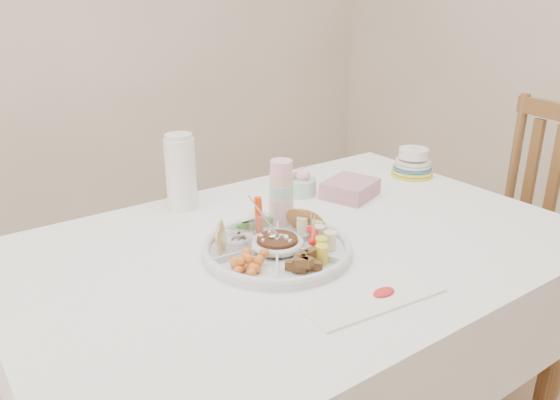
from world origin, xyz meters
TOP-DOWN VIEW (x-y plane):
  - dining_table at (0.00, 0.00)m, footprint 1.52×1.02m
  - chair at (0.88, -0.10)m, footprint 0.49×0.49m
  - party_tray at (-0.09, -0.02)m, footprint 0.42×0.42m
  - bean_dip at (-0.09, -0.02)m, footprint 0.11×0.11m
  - tortillas at (0.03, 0.03)m, footprint 0.12×0.12m
  - carrot_cucumber at (-0.08, 0.11)m, footprint 0.13×0.13m
  - pita_raisins at (-0.20, 0.05)m, footprint 0.13×0.13m
  - cherries at (-0.21, -0.08)m, footprint 0.12×0.12m
  - granola_chunks at (-0.11, -0.15)m, footprint 0.10×0.10m
  - banana_tomato at (0.01, -0.10)m, footprint 0.11×0.11m
  - cup_stack at (0.01, 0.11)m, footprint 0.08×0.08m
  - thermos at (-0.15, 0.41)m, footprint 0.11×0.11m
  - flower_bowl at (0.22, 0.29)m, footprint 0.12×0.12m
  - napkin_stack at (0.34, 0.18)m, footprint 0.20×0.19m
  - plate_stack at (0.67, 0.20)m, footprint 0.17×0.17m
  - placemat at (-0.05, -0.33)m, footprint 0.34×0.14m

SIDE VIEW (x-z plane):
  - dining_table at x=0.00m, z-range 0.00..0.76m
  - chair at x=0.88m, z-range 0.00..1.04m
  - placemat at x=-0.05m, z-range 0.76..0.76m
  - party_tray at x=-0.09m, z-range 0.76..0.80m
  - napkin_stack at x=0.34m, z-range 0.76..0.81m
  - bean_dip at x=-0.09m, z-range 0.77..0.81m
  - cherries at x=-0.21m, z-range 0.77..0.82m
  - granola_chunks at x=-0.11m, z-range 0.77..0.81m
  - flower_bowl at x=0.22m, z-range 0.76..0.84m
  - tortillas at x=0.03m, z-range 0.77..0.83m
  - pita_raisins at x=-0.20m, z-range 0.77..0.84m
  - plate_stack at x=0.67m, z-range 0.76..0.85m
  - banana_tomato at x=0.01m, z-range 0.77..0.86m
  - carrot_cucumber at x=-0.08m, z-range 0.77..0.87m
  - cup_stack at x=0.01m, z-range 0.76..0.95m
  - thermos at x=-0.15m, z-range 0.76..1.00m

